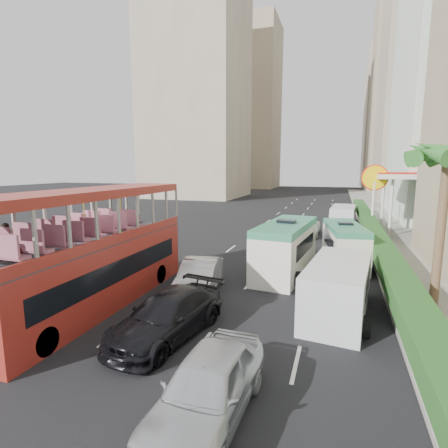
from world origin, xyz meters
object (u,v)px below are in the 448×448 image
at_px(car_silver_lane_a, 199,292).
at_px(shell_station, 411,203).
at_px(double_decker_bus, 95,249).
at_px(panel_van_far, 343,217).
at_px(palm_tree, 440,231).
at_px(car_black, 168,336).
at_px(panel_van_near, 338,289).
at_px(car_silver_lane_b, 208,417).
at_px(minibus_near, 286,248).
at_px(van_asset, 305,235).
at_px(minibus_far, 344,245).

relative_size(car_silver_lane_a, shell_station, 0.59).
relative_size(double_decker_bus, panel_van_far, 2.05).
bearing_deg(car_silver_lane_a, palm_tree, -3.57).
height_order(car_black, shell_station, shell_station).
bearing_deg(panel_van_far, panel_van_near, -86.74).
relative_size(car_silver_lane_a, car_silver_lane_b, 1.01).
height_order(car_silver_lane_a, panel_van_near, panel_van_near).
distance_m(panel_van_near, shell_station, 21.68).
height_order(car_silver_lane_a, panel_van_far, panel_van_far).
bearing_deg(minibus_near, car_black, -101.60).
bearing_deg(car_silver_lane_a, van_asset, 67.54).
xyz_separation_m(car_black, panel_van_far, (6.05, 25.81, 1.07)).
relative_size(panel_van_near, palm_tree, 0.85).
height_order(car_silver_lane_b, panel_van_far, panel_van_far).
bearing_deg(car_silver_lane_a, minibus_far, 37.71).
xyz_separation_m(van_asset, minibus_near, (-0.04, -11.85, 1.45)).
bearing_deg(shell_station, double_decker_bus, -124.82).
bearing_deg(car_silver_lane_a, double_decker_bus, -152.62).
distance_m(car_silver_lane_a, shell_station, 23.83).
bearing_deg(shell_station, panel_van_far, 168.17).
distance_m(car_silver_lane_a, van_asset, 16.60).
bearing_deg(panel_van_far, shell_station, -7.65).
xyz_separation_m(car_silver_lane_a, minibus_near, (3.46, 4.38, 1.45)).
distance_m(car_silver_lane_b, minibus_far, 15.53).
xyz_separation_m(double_decker_bus, car_silver_lane_a, (3.64, 2.81, -2.53)).
distance_m(minibus_near, palm_tree, 7.66).
bearing_deg(car_silver_lane_b, car_black, 131.68).
distance_m(car_silver_lane_b, car_black, 4.40).
height_order(car_black, panel_van_far, panel_van_far).
distance_m(double_decker_bus, minibus_far, 14.48).
distance_m(panel_van_near, panel_van_far, 21.95).
height_order(car_silver_lane_b, palm_tree, palm_tree).
height_order(panel_van_near, shell_station, shell_station).
bearing_deg(panel_van_near, minibus_near, 126.85).
relative_size(minibus_near, palm_tree, 1.02).
bearing_deg(minibus_far, panel_van_far, 79.95).
relative_size(minibus_far, panel_van_far, 1.05).
relative_size(palm_tree, shell_station, 0.80).
height_order(panel_van_far, palm_tree, palm_tree).
distance_m(car_silver_lane_b, panel_van_near, 7.87).
bearing_deg(panel_van_far, van_asset, -117.21).
bearing_deg(shell_station, minibus_far, -114.08).
xyz_separation_m(van_asset, panel_van_near, (2.80, -16.79, 1.09)).
height_order(car_silver_lane_a, palm_tree, palm_tree).
relative_size(double_decker_bus, panel_van_near, 2.02).
bearing_deg(minibus_far, van_asset, 99.40).
bearing_deg(van_asset, car_black, -97.41).
bearing_deg(car_silver_lane_b, panel_van_far, 85.61).
bearing_deg(panel_van_far, car_silver_lane_a, -103.12).
xyz_separation_m(car_silver_lane_b, shell_station, (8.94, 28.00, 2.75)).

